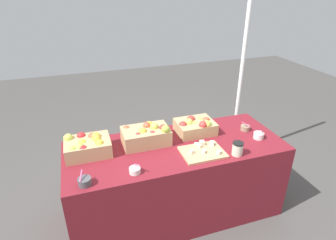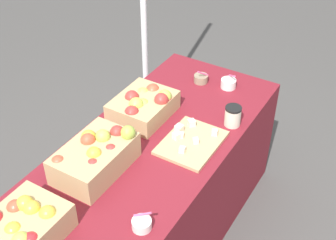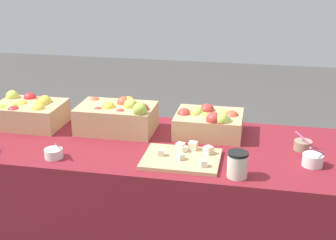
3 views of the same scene
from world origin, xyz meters
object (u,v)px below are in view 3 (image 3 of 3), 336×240
Objects in this scene: coffee_cup at (238,165)px; apple_crate_right at (210,122)px; apple_crate_middle at (117,116)px; sample_bowl_near at (54,153)px; sample_bowl_extra at (313,160)px; cutting_board_front at (182,158)px; sample_bowl_mid at (303,145)px; apple_crate_left at (29,112)px.

apple_crate_right is at bearing 110.46° from coffee_cup.
sample_bowl_near is at bearing -116.08° from apple_crate_middle.
sample_bowl_near is at bearing -172.73° from sample_bowl_extra.
sample_bowl_near is 0.85m from coffee_cup.
sample_bowl_near is at bearing -171.39° from cutting_board_front.
cutting_board_front is at bearing -157.12° from sample_bowl_mid.
apple_crate_left is 1.46m from sample_bowl_mid.
sample_bowl_extra is (1.18, 0.15, 0.01)m from sample_bowl_near.
cutting_board_front is 0.29m from coffee_cup.
coffee_cup reaches higher than cutting_board_front.
cutting_board_front is 3.23× the size of sample_bowl_extra.
apple_crate_left is 1.50m from sample_bowl_extra.
apple_crate_left is 0.50m from apple_crate_middle.
apple_crate_right is at bearing 150.67° from sample_bowl_extra.
apple_crate_left is 1.23m from coffee_cup.
coffee_cup is at bearing -69.54° from apple_crate_right.
sample_bowl_extra is at bearing -8.60° from apple_crate_left.
apple_crate_right is (0.99, 0.05, -0.01)m from apple_crate_left.
coffee_cup is (0.17, -0.45, -0.01)m from apple_crate_right.
sample_bowl_extra is 0.37m from coffee_cup.
apple_crate_left is 0.49m from sample_bowl_near.
sample_bowl_mid is (1.14, 0.32, 0.00)m from sample_bowl_near.
sample_bowl_extra is (0.58, 0.06, 0.02)m from cutting_board_front.
apple_crate_right is 0.35m from cutting_board_front.
apple_crate_left is 0.99m from apple_crate_right.
coffee_cup is at bearing -24.21° from cutting_board_front.
sample_bowl_mid is at bearing -12.81° from apple_crate_right.
apple_crate_left is at bearing -176.91° from apple_crate_right.
sample_bowl_near is (-0.19, -0.39, -0.06)m from apple_crate_middle.
sample_bowl_mid reaches higher than sample_bowl_near.
sample_bowl_mid is 0.18m from sample_bowl_extra.
sample_bowl_mid is (0.95, -0.07, -0.06)m from apple_crate_middle.
apple_crate_right reaches higher than sample_bowl_near.
cutting_board_front is (0.90, -0.29, -0.06)m from apple_crate_left.
apple_crate_right is at bearing 167.19° from sample_bowl_mid.
apple_crate_right reaches higher than coffee_cup.
apple_crate_middle is 3.53× the size of coffee_cup.
apple_crate_middle is at bearing -175.35° from apple_crate_right.
apple_crate_middle reaches higher than coffee_cup.
apple_crate_left is 0.90× the size of apple_crate_middle.
sample_bowl_extra is (1.49, -0.22, -0.05)m from apple_crate_left.
sample_bowl_extra is at bearing 28.31° from coffee_cup.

